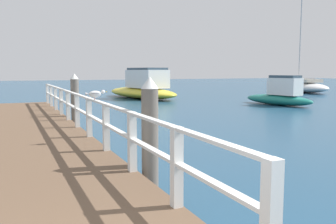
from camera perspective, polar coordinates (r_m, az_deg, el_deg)
pier_deck at (r=10.43m, az=-20.56°, el=-3.96°), size 2.54×18.02×0.48m
pier_railing at (r=10.45m, az=-14.23°, el=0.88°), size 0.12×16.54×0.95m
dock_piling_near at (r=6.02m, az=-2.88°, el=-3.70°), size 0.29×0.29×1.97m
dock_piling_far at (r=13.06m, az=-14.51°, el=1.64°), size 0.29×0.29×1.97m
seagull_foreground at (r=8.10m, az=-11.41°, el=2.86°), size 0.48×0.19×0.21m
boat_1 at (r=27.07m, az=-3.97°, el=3.77°), size 4.46×8.54×2.28m
boat_4 at (r=37.25m, az=20.29°, el=3.83°), size 4.97×8.72×9.93m
boat_5 at (r=22.70m, az=17.30°, el=2.55°), size 2.15×5.01×1.80m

